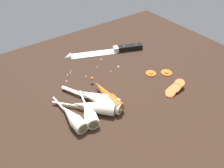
% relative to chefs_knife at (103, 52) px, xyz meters
% --- Properties ---
extents(ground_plane, '(1.20, 0.90, 0.04)m').
position_rel_chefs_knife_xyz_m(ground_plane, '(-0.11, -0.19, -0.03)').
color(ground_plane, '#332116').
extents(chefs_knife, '(0.33, 0.16, 0.04)m').
position_rel_chefs_knife_xyz_m(chefs_knife, '(0.00, 0.00, 0.00)').
color(chefs_knife, silver).
rests_on(chefs_knife, ground_plane).
extents(whole_carrot, '(0.05, 0.20, 0.04)m').
position_rel_chefs_knife_xyz_m(whole_carrot, '(-0.16, -0.26, 0.01)').
color(whole_carrot, '#D6601E').
rests_on(whole_carrot, ground_plane).
extents(parsnip_front, '(0.16, 0.17, 0.04)m').
position_rel_chefs_knife_xyz_m(parsnip_front, '(-0.23, -0.28, 0.01)').
color(parsnip_front, silver).
rests_on(parsnip_front, ground_plane).
extents(parsnip_mid_left, '(0.07, 0.17, 0.04)m').
position_rel_chefs_knife_xyz_m(parsnip_mid_left, '(-0.25, -0.29, 0.01)').
color(parsnip_mid_left, silver).
rests_on(parsnip_mid_left, ground_plane).
extents(parsnip_mid_right, '(0.12, 0.21, 0.04)m').
position_rel_chefs_knife_xyz_m(parsnip_mid_right, '(-0.19, -0.25, 0.01)').
color(parsnip_mid_right, silver).
rests_on(parsnip_mid_right, ground_plane).
extents(parsnip_back, '(0.12, 0.22, 0.04)m').
position_rel_chefs_knife_xyz_m(parsnip_back, '(-0.19, -0.27, 0.01)').
color(parsnip_back, silver).
rests_on(parsnip_back, ground_plane).
extents(parsnip_outer, '(0.04, 0.18, 0.04)m').
position_rel_chefs_knife_xyz_m(parsnip_outer, '(-0.30, -0.28, 0.01)').
color(parsnip_outer, silver).
rests_on(parsnip_outer, ground_plane).
extents(carrot_slice_stack, '(0.09, 0.04, 0.03)m').
position_rel_chefs_knife_xyz_m(carrot_slice_stack, '(0.06, -0.36, 0.00)').
color(carrot_slice_stack, '#D6601E').
rests_on(carrot_slice_stack, ground_plane).
extents(carrot_slice_stray_near, '(0.04, 0.04, 0.01)m').
position_rel_chefs_knife_xyz_m(carrot_slice_stray_near, '(0.06, -0.24, -0.00)').
color(carrot_slice_stray_near, '#D6601E').
rests_on(carrot_slice_stray_near, ground_plane).
extents(carrot_slice_stray_mid, '(0.04, 0.04, 0.01)m').
position_rel_chefs_knife_xyz_m(carrot_slice_stray_mid, '(0.12, -0.27, -0.00)').
color(carrot_slice_stray_mid, '#D6601E').
rests_on(carrot_slice_stray_mid, ground_plane).
extents(mince_crumbs, '(0.22, 0.10, 0.01)m').
position_rel_chefs_knife_xyz_m(mince_crumbs, '(-0.09, -0.09, -0.00)').
color(mince_crumbs, silver).
rests_on(mince_crumbs, ground_plane).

